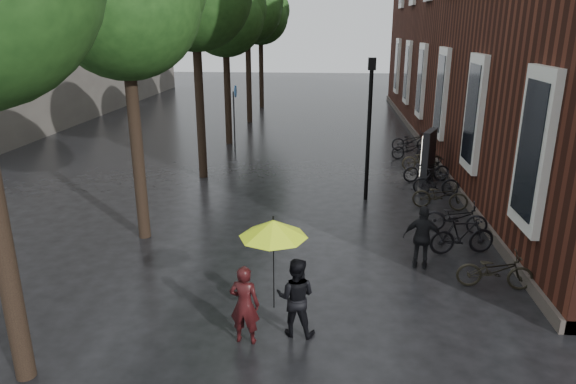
# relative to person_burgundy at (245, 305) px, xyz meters

# --- Properties ---
(brick_building) EXTENTS (10.20, 33.20, 12.00)m
(brick_building) POSITION_rel_person_burgundy_xyz_m (10.97, 17.16, 5.23)
(brick_building) COLOR #38160F
(brick_building) RESTS_ON ground
(street_trees) EXTENTS (4.33, 34.03, 8.91)m
(street_trees) POSITION_rel_person_burgundy_xyz_m (-3.49, 13.61, 5.57)
(street_trees) COLOR black
(street_trees) RESTS_ON ground
(person_burgundy) EXTENTS (0.60, 0.43, 1.53)m
(person_burgundy) POSITION_rel_person_burgundy_xyz_m (0.00, 0.00, 0.00)
(person_burgundy) COLOR black
(person_burgundy) RESTS_ON ground
(person_black) EXTENTS (0.82, 0.67, 1.55)m
(person_black) POSITION_rel_person_burgundy_xyz_m (0.91, 0.34, 0.01)
(person_black) COLOR black
(person_black) RESTS_ON ground
(lime_umbrella) EXTENTS (1.24, 1.24, 1.82)m
(lime_umbrella) POSITION_rel_person_burgundy_xyz_m (0.52, 0.19, 1.43)
(lime_umbrella) COLOR black
(lime_umbrella) RESTS_ON ground
(pedestrian_walking) EXTENTS (0.97, 0.54, 1.57)m
(pedestrian_walking) POSITION_rel_person_burgundy_xyz_m (3.74, 3.39, 0.02)
(pedestrian_walking) COLOR black
(pedestrian_walking) RESTS_ON ground
(parked_bicycles) EXTENTS (2.12, 14.07, 1.02)m
(parked_bicycles) POSITION_rel_person_burgundy_xyz_m (5.11, 9.41, -0.31)
(parked_bicycles) COLOR black
(parked_bicycles) RESTS_ON ground
(ad_lightbox) EXTENTS (0.29, 1.25, 1.88)m
(ad_lightbox) POSITION_rel_person_burgundy_xyz_m (5.20, 11.15, 0.18)
(ad_lightbox) COLOR black
(ad_lightbox) RESTS_ON ground
(lamp_post) EXTENTS (0.24, 0.24, 4.66)m
(lamp_post) POSITION_rel_person_burgundy_xyz_m (2.72, 8.46, 2.06)
(lamp_post) COLOR black
(lamp_post) RESTS_ON ground
(cycle_sign) EXTENTS (0.16, 0.55, 3.02)m
(cycle_sign) POSITION_rel_person_burgundy_xyz_m (-2.94, 15.23, 1.23)
(cycle_sign) COLOR #262628
(cycle_sign) RESTS_ON ground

